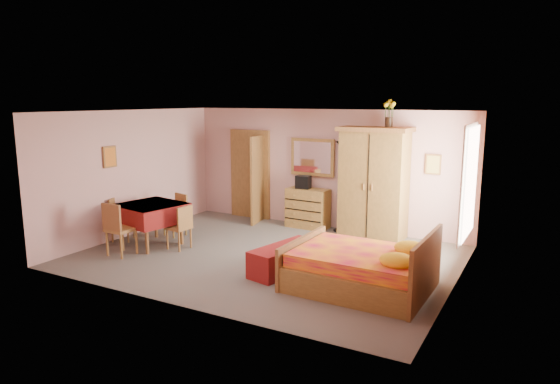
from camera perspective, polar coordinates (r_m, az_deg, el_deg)
The scene contains 23 objects.
floor at distance 9.15m, azimuth -1.47°, elevation -7.35°, with size 6.50×6.50×0.00m, color slate.
ceiling at distance 8.71m, azimuth -1.55°, elevation 9.16°, with size 6.50×6.50×0.00m, color brown.
wall_back at distance 11.04m, azimuth 5.06°, elevation 2.65°, with size 6.50×0.10×2.60m, color #CD9895.
wall_front at distance 6.84m, azimuth -12.14°, elevation -2.47°, with size 6.50×0.10×2.60m, color #CD9895.
wall_left at distance 10.83m, azimuth -16.54°, elevation 2.10°, with size 0.10×5.00×2.60m, color #CD9895.
wall_right at distance 7.75m, azimuth 19.73°, elevation -1.33°, with size 0.10×5.00×2.60m, color #CD9895.
doorway at distance 11.94m, azimuth -3.40°, elevation 1.94°, with size 1.06×0.12×2.15m, color #9E6B35.
window at distance 8.90m, azimuth 20.79°, elevation 1.06°, with size 0.08×1.40×1.95m, color white.
picture_left at distance 10.35m, azimuth -18.89°, elevation 3.82°, with size 0.04×0.32×0.42m, color orange.
picture_back at distance 10.27m, azimuth 17.11°, elevation 3.03°, with size 0.30×0.04×0.40m, color #D8BF59.
chest_of_drawers at distance 11.06m, azimuth 3.19°, elevation -1.86°, with size 0.92×0.46×0.87m, color #AB7E39.
wall_mirror at distance 11.07m, azimuth 3.73°, elevation 3.99°, with size 1.05×0.06×0.83m, color white.
stereo at distance 10.99m, azimuth 2.68°, elevation 1.14°, with size 0.31×0.23×0.29m, color black.
floor_lamp at distance 10.70m, azimuth 6.89°, elevation 0.59°, with size 0.25×0.25×1.95m, color black.
wardrobe at distance 10.35m, azimuth 10.66°, elevation 1.04°, with size 1.45×0.74×2.27m, color olive.
sunflower_vase at distance 10.20m, azimuth 12.38°, elevation 8.79°, with size 0.22×0.22×0.55m, color gold.
bed at distance 7.63m, azimuth 9.15°, elevation -7.43°, with size 2.05×1.62×0.95m, color #C51341.
bench at distance 8.30m, azimuth 0.54°, elevation -7.63°, with size 0.49×1.33×0.44m, color maroon.
dining_table at distance 10.04m, azimuth -14.49°, elevation -3.62°, with size 1.12×1.12×0.82m, color maroon.
chair_south at distance 9.54m, azimuth -17.70°, elevation -4.01°, with size 0.45×0.45×0.99m, color #AA7539.
chair_north at distance 10.62m, azimuth -11.94°, elevation -2.61°, with size 0.39×0.39×0.87m, color olive.
chair_west at distance 10.53m, azimuth -17.55°, elevation -2.99°, with size 0.39×0.39×0.87m, color #935E31.
chair_east at distance 9.68m, azimuth -11.50°, elevation -3.96°, with size 0.38×0.38×0.84m, color #A36E37.
Camera 1 is at (4.40, -7.51, 2.82)m, focal length 32.00 mm.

